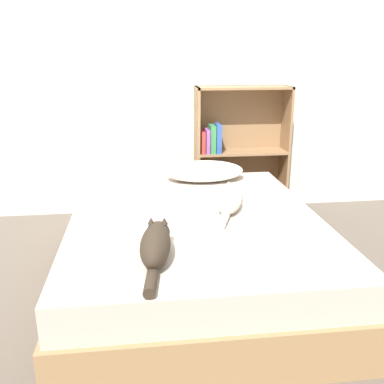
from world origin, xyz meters
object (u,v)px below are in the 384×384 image
at_px(cat_dark, 156,244).
at_px(bookshelf, 237,149).
at_px(cat_light, 230,200).
at_px(pillow, 204,171).
at_px(bed, 195,250).

height_order(cat_dark, bookshelf, bookshelf).
bearing_deg(cat_light, pillow, 26.37).
xyz_separation_m(cat_light, bookshelf, (0.31, 1.17, 0.06)).
bearing_deg(cat_dark, bookshelf, -16.86).
relative_size(pillow, cat_light, 1.22).
bearing_deg(pillow, cat_light, -84.60).
bearing_deg(bookshelf, cat_light, -104.64).
bearing_deg(bed, pillow, 77.07).
relative_size(cat_light, cat_dark, 0.87).
height_order(bed, cat_dark, cat_dark).
distance_m(bed, cat_dark, 0.67).
xyz_separation_m(cat_dark, bookshelf, (0.79, 1.78, 0.05)).
relative_size(pillow, cat_dark, 1.06).
distance_m(cat_light, cat_dark, 0.78).
distance_m(pillow, bookshelf, 0.63).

